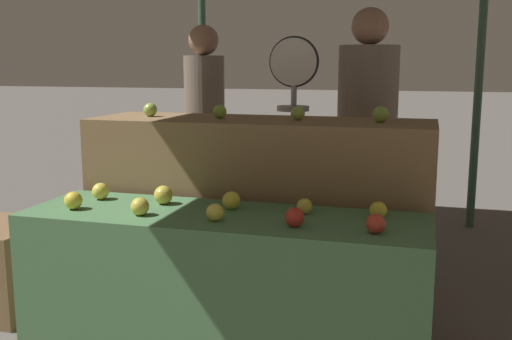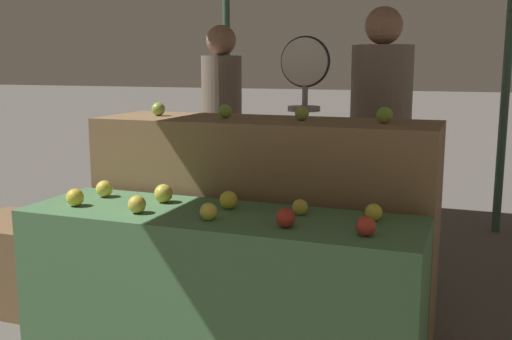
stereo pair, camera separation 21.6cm
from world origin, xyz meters
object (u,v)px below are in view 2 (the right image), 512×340
Objects in this scene: produce_scale at (304,105)px; person_vendor_at_scale at (380,129)px; person_customer_left at (222,120)px; wooden_crate_side at (14,261)px.

person_vendor_at_scale reaches higher than produce_scale.
person_vendor_at_scale is 1.04× the size of person_customer_left.
person_customer_left reaches higher than produce_scale.
produce_scale is 0.90× the size of person_vendor_at_scale.
wooden_crate_side is at bearing 12.51° from person_vendor_at_scale.
person_vendor_at_scale is 1.29m from person_customer_left.
person_vendor_at_scale is 3.43× the size of wooden_crate_side.
person_customer_left is at bearing 144.13° from produce_scale.
person_customer_left is at bearing -32.13° from person_vendor_at_scale.
person_vendor_at_scale reaches higher than person_customer_left.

